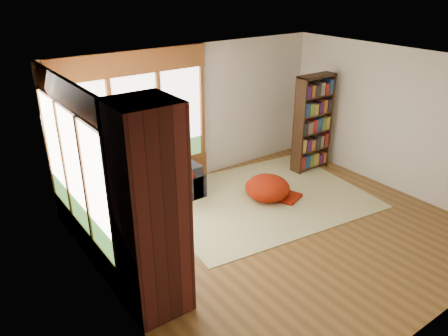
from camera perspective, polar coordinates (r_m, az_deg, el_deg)
floor at (r=7.07m, az=7.47°, el=-8.10°), size 5.50×5.50×0.00m
ceiling at (r=6.11m, az=8.80°, el=13.01°), size 5.50×5.50×0.00m
wall_back at (r=8.34m, az=-3.85°, el=7.02°), size 5.50×0.04×2.60m
wall_left at (r=5.13m, az=-14.93°, el=-5.28°), size 0.04×5.00×2.60m
wall_right at (r=8.53m, az=21.70°, el=5.72°), size 0.04×5.00×2.60m
windows_back at (r=7.76m, az=-11.28°, el=5.67°), size 2.82×0.10×1.90m
windows_left at (r=6.16m, az=-18.93°, el=-0.20°), size 0.10×2.62×1.90m
roller_blind at (r=6.78m, az=-21.36°, el=5.30°), size 0.03×0.72×0.90m
brick_chimney at (r=4.96m, az=-9.66°, el=-5.84°), size 0.70×0.70×2.60m
sectional_sofa at (r=7.25m, az=-13.35°, el=-4.96°), size 2.20×2.20×0.80m
area_rug at (r=7.98m, az=5.04°, el=-3.93°), size 3.93×3.18×0.01m
bookshelf at (r=8.99m, az=11.54°, el=5.73°), size 0.84×0.28×1.96m
pouf at (r=7.88m, az=5.69°, el=-2.52°), size 0.89×0.89×0.44m
dog_tan at (r=7.13m, az=-13.46°, el=-0.81°), size 1.08×1.15×0.56m
dog_brindle at (r=6.41m, az=-15.07°, el=-4.45°), size 0.57×0.89×0.47m
throw_pillows at (r=7.18m, az=-13.90°, el=-1.13°), size 1.98×1.68×0.45m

